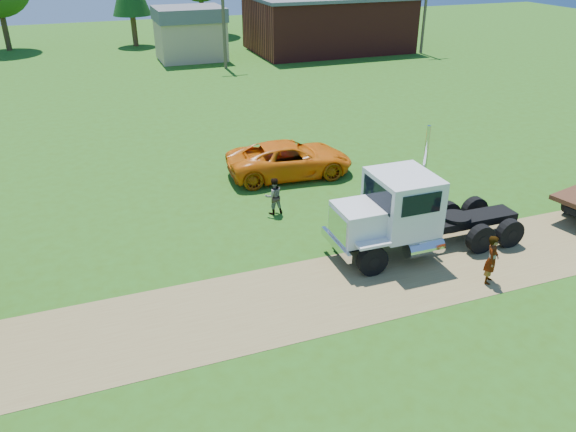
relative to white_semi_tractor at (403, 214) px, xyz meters
name	(u,v)px	position (x,y,z in m)	size (l,w,h in m)	color
ground	(320,293)	(-3.88, -1.50, -1.57)	(140.00, 140.00, 0.00)	#2C5212
dirt_track	(320,293)	(-3.88, -1.50, -1.56)	(120.00, 4.20, 0.01)	brown
white_semi_tractor	(403,214)	(0.00, 0.00, 0.00)	(7.61, 2.76, 4.59)	black
orange_pickup	(290,159)	(-1.25, 8.37, -0.72)	(2.80, 6.08, 1.69)	orange
spectator_a	(492,260)	(1.77, -2.85, -0.69)	(0.64, 0.42, 1.76)	#999999
spectator_b	(274,196)	(-3.36, 4.67, -0.77)	(0.78, 0.60, 1.60)	#999999
brick_building	(328,23)	(14.12, 38.50, 1.09)	(15.40, 10.40, 5.30)	maroon
tan_shed	(190,33)	(0.12, 38.50, 0.86)	(6.20, 5.40, 4.70)	tan
utility_poles	(223,12)	(2.12, 33.50, 3.15)	(42.20, 0.28, 9.00)	#4C422B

